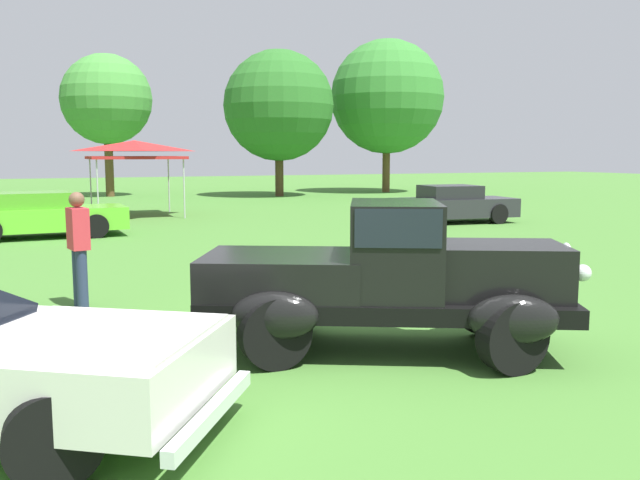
{
  "coord_description": "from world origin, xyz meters",
  "views": [
    {
      "loc": [
        -3.32,
        -6.91,
        2.23
      ],
      "look_at": [
        0.48,
        2.05,
        0.98
      ],
      "focal_mm": 37.77,
      "sensor_mm": 36.0,
      "label": 1
    }
  ],
  "objects_px": {
    "show_car_lime": "(41,215)",
    "canopy_tent_center_field": "(135,148)",
    "feature_pickup_truck": "(388,276)",
    "show_car_charcoal": "(453,204)",
    "spectator_between_cars": "(79,246)"
  },
  "relations": [
    {
      "from": "feature_pickup_truck",
      "to": "show_car_lime",
      "type": "distance_m",
      "value": 13.34
    },
    {
      "from": "show_car_lime",
      "to": "canopy_tent_center_field",
      "type": "height_order",
      "value": "canopy_tent_center_field"
    },
    {
      "from": "feature_pickup_truck",
      "to": "show_car_lime",
      "type": "xyz_separation_m",
      "value": [
        -3.5,
        12.87,
        -0.26
      ]
    },
    {
      "from": "show_car_lime",
      "to": "canopy_tent_center_field",
      "type": "bearing_deg",
      "value": 58.84
    },
    {
      "from": "spectator_between_cars",
      "to": "canopy_tent_center_field",
      "type": "bearing_deg",
      "value": 79.07
    },
    {
      "from": "show_car_lime",
      "to": "spectator_between_cars",
      "type": "xyz_separation_m",
      "value": [
        0.43,
        -9.2,
        0.31
      ]
    },
    {
      "from": "feature_pickup_truck",
      "to": "spectator_between_cars",
      "type": "height_order",
      "value": "feature_pickup_truck"
    },
    {
      "from": "feature_pickup_truck",
      "to": "canopy_tent_center_field",
      "type": "relative_size",
      "value": 1.35
    },
    {
      "from": "feature_pickup_truck",
      "to": "show_car_charcoal",
      "type": "height_order",
      "value": "feature_pickup_truck"
    },
    {
      "from": "feature_pickup_truck",
      "to": "show_car_charcoal",
      "type": "relative_size",
      "value": 1.05
    },
    {
      "from": "canopy_tent_center_field",
      "to": "show_car_charcoal",
      "type": "bearing_deg",
      "value": -34.85
    },
    {
      "from": "feature_pickup_truck",
      "to": "show_car_lime",
      "type": "bearing_deg",
      "value": 105.2
    },
    {
      "from": "show_car_charcoal",
      "to": "spectator_between_cars",
      "type": "bearing_deg",
      "value": -145.74
    },
    {
      "from": "feature_pickup_truck",
      "to": "spectator_between_cars",
      "type": "relative_size",
      "value": 2.54
    },
    {
      "from": "show_car_lime",
      "to": "spectator_between_cars",
      "type": "height_order",
      "value": "spectator_between_cars"
    }
  ]
}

